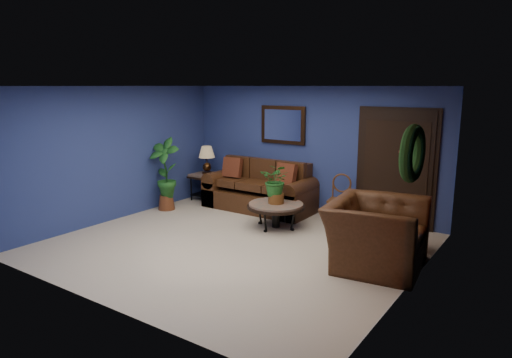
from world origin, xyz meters
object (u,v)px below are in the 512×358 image
Objects in this scene: end_table at (207,180)px; table_lamp at (207,157)px; coffee_table at (276,206)px; side_chair at (340,195)px; armchair at (376,234)px; sofa at (261,193)px.

table_lamp is (-0.00, 0.00, 0.52)m from end_table.
table_lamp reaches higher than coffee_table.
armchair is at bearing -63.26° from side_chair.
side_chair is 0.63× the size of armchair.
coffee_table is 1.75× the size of table_lamp.
armchair reaches higher than end_table.
end_table is 4.72m from armchair.
coffee_table is 2.57m from table_lamp.
end_table is at bearing 169.95° from side_chair.
armchair is at bearing -19.58° from end_table.
armchair is at bearing -18.68° from coffee_table.
armchair is (4.45, -1.58, 0.01)m from end_table.
end_table is at bearing 63.75° from armchair.
coffee_table is at bearing -142.27° from side_chair.
end_table is 3.16m from side_chair.
armchair reaches higher than coffee_table.
sofa reaches higher than armchair.
coffee_table is at bearing -20.37° from end_table.
sofa is 1.75m from side_chair.
table_lamp reaches higher than armchair.
coffee_table is at bearing -44.35° from sofa.
coffee_table is 1.60× the size of end_table.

